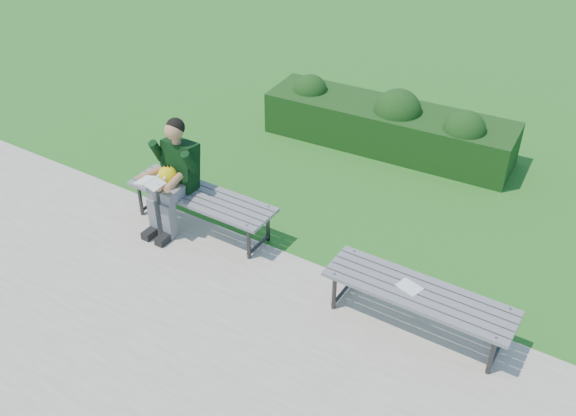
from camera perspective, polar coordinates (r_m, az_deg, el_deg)
The scene contains 7 objects.
ground at distance 7.21m, azimuth -1.33°, elevation -3.61°, with size 80.00×80.00×0.00m.
walkway at distance 6.20m, azimuth -10.40°, elevation -12.01°, with size 30.00×3.50×0.02m.
hedge at distance 9.08m, azimuth 9.03°, elevation 7.38°, with size 3.52×1.08×0.90m.
bench_left at distance 7.34m, azimuth -7.73°, elevation 0.82°, with size 1.80×0.50×0.46m.
bench_right at distance 6.12m, azimuth 11.54°, elevation -7.64°, with size 1.80×0.50×0.46m.
seated_boy at distance 7.29m, azimuth -10.20°, elevation 3.12°, with size 0.56×0.76×1.31m.
paper_sheet at distance 6.11m, azimuth 10.73°, elevation -6.92°, with size 0.25×0.21×0.01m.
Camera 1 is at (3.14, -4.71, 4.47)m, focal length 40.00 mm.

